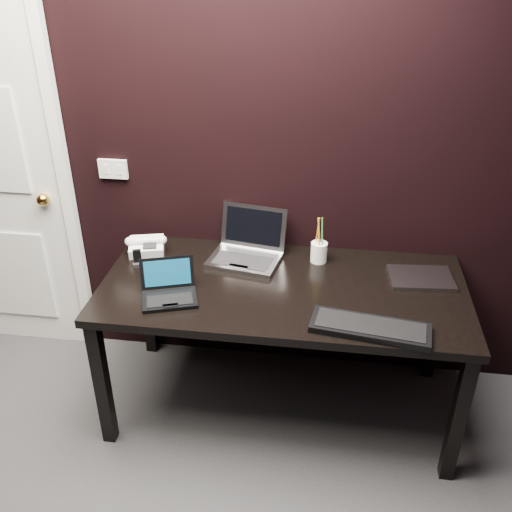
# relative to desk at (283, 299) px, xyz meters

# --- Properties ---
(wall_back) EXTENTS (4.00, 0.00, 4.00)m
(wall_back) POSITION_rel_desk_xyz_m (-0.30, 0.40, 0.64)
(wall_back) COLOR black
(wall_back) RESTS_ON ground
(wall_switch) EXTENTS (0.15, 0.02, 0.10)m
(wall_switch) POSITION_rel_desk_xyz_m (-0.92, 0.39, 0.46)
(wall_switch) COLOR silver
(wall_switch) RESTS_ON wall_back
(desk) EXTENTS (1.70, 0.80, 0.74)m
(desk) POSITION_rel_desk_xyz_m (0.00, 0.00, 0.00)
(desk) COLOR black
(desk) RESTS_ON ground
(netbook) EXTENTS (0.30, 0.28, 0.16)m
(netbook) POSITION_rel_desk_xyz_m (-0.50, -0.17, 0.11)
(netbook) COLOR black
(netbook) RESTS_ON desk
(silver_laptop) EXTENTS (0.39, 0.36, 0.23)m
(silver_laptop) POSITION_rel_desk_xyz_m (-0.21, 0.23, 0.12)
(silver_laptop) COLOR #A3A2A8
(silver_laptop) RESTS_ON desk
(ext_keyboard) EXTENTS (0.51, 0.23, 0.03)m
(ext_keyboard) POSITION_rel_desk_xyz_m (0.39, -0.30, 0.09)
(ext_keyboard) COLOR black
(ext_keyboard) RESTS_ON desk
(closed_laptop) EXTENTS (0.31, 0.23, 0.02)m
(closed_laptop) POSITION_rel_desk_xyz_m (0.64, 0.14, 0.09)
(closed_laptop) COLOR #A09FA5
(closed_laptop) RESTS_ON desk
(desk_phone) EXTENTS (0.22, 0.20, 0.10)m
(desk_phone) POSITION_rel_desk_xyz_m (-0.72, 0.22, 0.12)
(desk_phone) COLOR white
(desk_phone) RESTS_ON desk
(mobile_phone) EXTENTS (0.06, 0.05, 0.08)m
(mobile_phone) POSITION_rel_desk_xyz_m (-0.73, 0.09, 0.11)
(mobile_phone) COLOR black
(mobile_phone) RESTS_ON desk
(pen_cup) EXTENTS (0.08, 0.08, 0.24)m
(pen_cup) POSITION_rel_desk_xyz_m (0.15, 0.25, 0.13)
(pen_cup) COLOR white
(pen_cup) RESTS_ON desk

